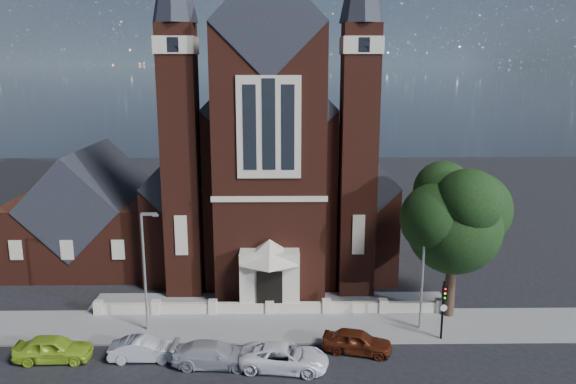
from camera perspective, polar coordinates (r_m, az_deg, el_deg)
name	(u,v)px	position (r m, az deg, el deg)	size (l,w,h in m)	color
ground	(272,271)	(48.35, -1.67, -8.01)	(120.00, 120.00, 0.00)	black
pavement_strip	(269,327)	(38.72, -1.92, -13.53)	(60.00, 5.00, 0.12)	slate
forecourt_paving	(270,302)	(42.34, -1.81, -11.13)	(26.00, 3.00, 0.14)	slate
forecourt_wall	(270,314)	(40.52, -1.86, -12.28)	(24.00, 0.40, 0.90)	#C0B198
church	(272,161)	(53.90, -1.60, 3.19)	(20.01, 34.90, 29.20)	#441C12
parish_hall	(92,217)	(52.71, -19.33, -2.40)	(12.00, 12.20, 10.24)	#441C12
street_tree	(457,221)	(39.14, 16.83, -2.88)	(6.40, 6.60, 10.70)	black
street_lamp_left	(146,265)	(37.46, -14.28, -7.22)	(1.16, 0.22, 8.09)	gray
street_lamp_right	(424,264)	(37.60, 13.70, -7.12)	(1.16, 0.22, 8.09)	gray
traffic_signal	(443,303)	(37.16, 15.52, -10.81)	(0.28, 0.42, 4.00)	black
car_lime_van	(53,348)	(37.17, -22.73, -14.45)	(1.81, 4.50, 1.53)	#94BA25
car_silver_a	(144,349)	(35.63, -14.40, -15.22)	(1.42, 4.07, 1.34)	#ADB0B5
car_silver_b	(213,354)	(34.26, -7.59, -16.04)	(1.97, 4.85, 1.41)	#9B9EA2
car_white_suv	(284,357)	(33.69, -0.38, -16.43)	(2.37, 5.13, 1.43)	white
car_dark_red	(357,341)	(35.58, 7.04, -14.84)	(1.70, 4.22, 1.44)	#4C1B0D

